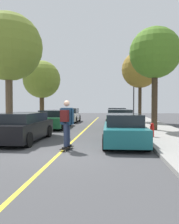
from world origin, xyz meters
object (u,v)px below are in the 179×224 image
Objects in this scene: parked_car_left_far at (70,115)px; parked_car_right_far at (117,115)px; streetlamp at (134,94)px; street_tree_left_near at (42,80)px; parked_car_right_nearest at (124,129)px; street_tree_right_nearest at (155,53)px; skateboarder at (66,121)px; parked_car_right_near at (119,120)px; parked_car_left_near at (54,119)px; parked_car_left_nearest at (22,127)px; street_tree_right_near at (140,70)px; skateboard at (67,148)px; street_tree_left_nearest at (9,47)px; fire_hydrant at (152,130)px.

parked_car_right_far reaches higher than parked_car_left_far.
parked_car_left_far is 0.86× the size of streetlamp.
street_tree_left_near is (-2.19, -2.17, 3.40)m from parked_car_left_far.
streetlamp is at bearing 25.53° from parked_car_right_far.
parked_car_left_far reaches higher than parked_car_right_nearest.
street_tree_right_nearest is (9.20, -5.61, 0.94)m from street_tree_left_near.
skateboarder reaches higher than parked_car_right_nearest.
parked_car_left_near is at bearing 178.50° from parked_car_right_near.
parked_car_right_far is at bearing 69.08° from parked_car_left_nearest.
street_tree_left_near is 9.44m from street_tree_right_near.
parked_car_right_far is 5.33× the size of skateboard.
street_tree_left_nearest is at bearing -159.24° from parked_car_right_near.
streetlamp is at bearing 10.91° from parked_car_left_far.
parked_car_left_nearest is 0.92× the size of streetlamp.
skateboard is (-2.26, -14.42, -0.63)m from parked_car_right_far.
parked_car_left_near is at bearing -126.40° from parked_car_right_far.
parked_car_left_nearest is 6.42m from fire_hydrant.
street_tree_left_nearest is at bearing 152.92° from parked_car_right_nearest.
parked_car_left_far is 10.27m from street_tree_left_nearest.
parked_car_right_nearest is (4.80, -0.31, -0.04)m from parked_car_left_nearest.
skateboarder is (-2.27, -14.45, 0.43)m from parked_car_right_far.
parked_car_right_far reaches higher than parked_car_right_near.
street_tree_left_near is 13.34m from skateboard.
street_tree_left_near is at bearing 90.00° from street_tree_left_nearest.
street_tree_left_nearest is 1.13× the size of street_tree_right_nearest.
street_tree_left_nearest is 6.82m from street_tree_left_near.
street_tree_left_nearest is 13.61m from streetlamp.
parked_car_left_near is 1.01× the size of parked_car_right_near.
parked_car_left_far is at bearing 100.31° from skateboard.
skateboarder is at bearing -106.21° from parked_car_right_near.
fire_hydrant is (-0.70, -3.16, -4.54)m from street_tree_right_nearest.
fire_hydrant is at bearing -37.65° from parked_car_left_near.
parked_car_left_nearest is 0.95× the size of parked_car_right_far.
parked_car_right_nearest is at bearing 34.30° from skateboard.
skateboard is at bearing -145.70° from parked_car_right_nearest.
parked_car_left_far is at bearing 100.26° from skateboarder.
street_tree_right_nearest is 7.54× the size of skateboard.
parked_car_left_far is at bearing 127.72° from parked_car_right_near.
street_tree_right_near is 11.65m from fire_hydrant.
street_tree_left_near reaches higher than fire_hydrant.
parked_car_right_nearest is at bearing 34.75° from skateboarder.
parked_car_left_nearest is 1.08× the size of parked_car_left_far.
street_tree_right_near is at bearing 71.97° from skateboarder.
parked_car_right_near is (0.00, 6.23, 0.04)m from parked_car_right_nearest.
parked_car_left_far is 14.26m from skateboarder.
parked_car_left_far is 5.85× the size of fire_hydrant.
skateboarder is (2.54, -14.02, 0.46)m from parked_car_left_far.
parked_car_left_nearest is 0.65× the size of street_tree_right_near.
parked_car_right_far is at bearing 81.08° from skateboarder.
street_tree_right_near is at bearing 79.75° from parked_car_right_nearest.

